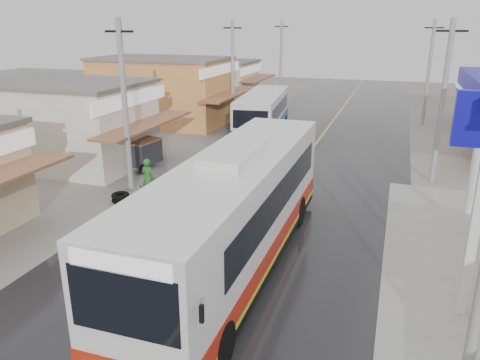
{
  "coord_description": "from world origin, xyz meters",
  "views": [
    {
      "loc": [
        4.91,
        -9.72,
        7.77
      ],
      "look_at": [
        -0.44,
        6.2,
        2.1
      ],
      "focal_mm": 35.0,
      "sensor_mm": 36.0,
      "label": 1
    }
  ],
  "objects_px": {
    "tricycle_near": "(143,152)",
    "cyclist": "(151,190)",
    "tyre_stack": "(121,198)",
    "second_bus": "(263,114)",
    "coach_bus": "(236,213)"
  },
  "relations": [
    {
      "from": "coach_bus",
      "to": "tyre_stack",
      "type": "xyz_separation_m",
      "value": [
        -6.97,
        4.02,
        -1.77
      ]
    },
    {
      "from": "tyre_stack",
      "to": "coach_bus",
      "type": "bearing_deg",
      "value": -29.97
    },
    {
      "from": "tricycle_near",
      "to": "cyclist",
      "type": "bearing_deg",
      "value": -50.89
    },
    {
      "from": "coach_bus",
      "to": "second_bus",
      "type": "bearing_deg",
      "value": 103.49
    },
    {
      "from": "second_bus",
      "to": "cyclist",
      "type": "bearing_deg",
      "value": -100.82
    },
    {
      "from": "cyclist",
      "to": "tyre_stack",
      "type": "xyz_separation_m",
      "value": [
        -1.56,
        -0.08,
        -0.52
      ]
    },
    {
      "from": "cyclist",
      "to": "tyre_stack",
      "type": "distance_m",
      "value": 1.64
    },
    {
      "from": "cyclist",
      "to": "tyre_stack",
      "type": "relative_size",
      "value": 2.7
    },
    {
      "from": "coach_bus",
      "to": "cyclist",
      "type": "relative_size",
      "value": 5.93
    },
    {
      "from": "second_bus",
      "to": "tyre_stack",
      "type": "height_order",
      "value": "second_bus"
    },
    {
      "from": "tyre_stack",
      "to": "cyclist",
      "type": "bearing_deg",
      "value": 3.08
    },
    {
      "from": "second_bus",
      "to": "tricycle_near",
      "type": "height_order",
      "value": "second_bus"
    },
    {
      "from": "cyclist",
      "to": "tyre_stack",
      "type": "height_order",
      "value": "cyclist"
    },
    {
      "from": "second_bus",
      "to": "cyclist",
      "type": "relative_size",
      "value": 4.29
    },
    {
      "from": "second_bus",
      "to": "tyre_stack",
      "type": "distance_m",
      "value": 14.53
    }
  ]
}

